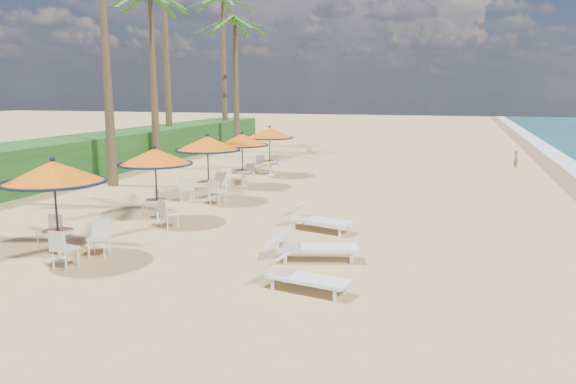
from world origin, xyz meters
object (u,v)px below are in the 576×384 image
object	(u,v)px
station_0	(56,185)
lounger_mid	(309,245)
station_3	(242,145)
station_2	(208,152)
station_4	(270,137)
lounger_near	(299,275)
lounger_far	(314,218)
station_1	(156,164)

from	to	relation	value
station_0	lounger_mid	distance (m)	6.06
station_3	station_2	bearing A→B (deg)	-90.13
station_3	station_4	bearing A→B (deg)	88.48
station_2	station_3	distance (m)	3.27
station_0	lounger_near	distance (m)	6.17
station_4	lounger_mid	world-z (taller)	station_4
station_0	lounger_far	size ratio (longest dim) A/B	1.12
station_1	lounger_near	distance (m)	7.48
lounger_near	lounger_mid	xyz separation A→B (m)	(-0.34, 2.01, 0.04)
station_0	lounger_near	bearing A→B (deg)	-3.16
station_1	station_2	xyz separation A→B (m)	(0.10, 3.49, -0.00)
station_2	station_4	xyz separation A→B (m)	(0.10, 6.62, -0.00)
station_2	lounger_near	distance (m)	9.92
lounger_far	station_4	bearing A→B (deg)	131.71
station_2	lounger_near	world-z (taller)	station_2
station_2	lounger_far	size ratio (longest dim) A/B	1.11
station_1	station_3	bearing A→B (deg)	89.11
station_1	lounger_near	bearing A→B (deg)	-37.84
station_1	station_2	world-z (taller)	station_2
station_1	station_3	world-z (taller)	station_1
lounger_far	station_1	bearing A→B (deg)	-159.45
station_1	lounger_far	xyz separation A→B (m)	(4.86, 0.38, -1.45)
station_0	station_3	size ratio (longest dim) A/B	1.09
station_2	station_4	world-z (taller)	station_2
station_0	station_3	world-z (taller)	station_0
station_2	station_0	bearing A→B (deg)	-92.10
lounger_far	lounger_mid	bearing A→B (deg)	-62.32
station_1	station_2	bearing A→B (deg)	88.41
lounger_near	lounger_mid	bearing A→B (deg)	111.41
station_1	station_4	world-z (taller)	station_1
lounger_near	station_0	bearing A→B (deg)	-171.35
lounger_mid	lounger_far	xyz separation A→B (m)	(-0.59, 2.87, -0.01)
lounger_mid	lounger_far	bearing A→B (deg)	86.98
station_3	lounger_near	size ratio (longest dim) A/B	1.13
lounger_mid	station_3	bearing A→B (deg)	105.41
station_0	station_4	distance (m)	14.28
station_2	lounger_mid	xyz separation A→B (m)	(5.35, -5.97, -1.43)
station_2	lounger_far	distance (m)	5.87
station_4	lounger_mid	xyz separation A→B (m)	(5.26, -12.59, -1.43)
station_1	lounger_far	world-z (taller)	station_1
lounger_far	station_0	bearing A→B (deg)	-121.88
station_4	lounger_mid	size ratio (longest dim) A/B	1.03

